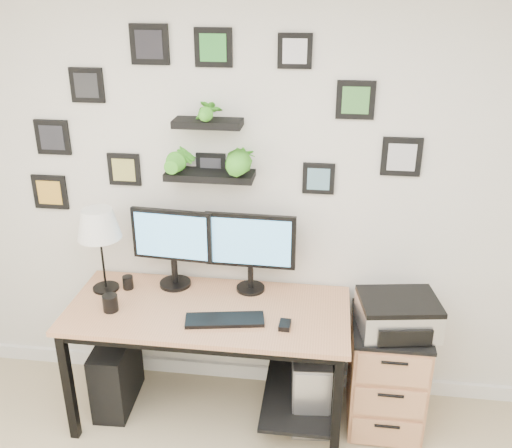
% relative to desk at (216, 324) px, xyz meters
% --- Properties ---
extents(room, '(4.00, 4.00, 4.00)m').
position_rel_desk_xyz_m(room, '(0.24, 0.32, -0.58)').
color(room, '#C4B28C').
rests_on(room, ground).
extents(desk, '(1.60, 0.70, 0.75)m').
position_rel_desk_xyz_m(desk, '(0.00, 0.00, 0.00)').
color(desk, tan).
rests_on(desk, ground).
extents(monitor_left, '(0.49, 0.20, 0.50)m').
position_rel_desk_xyz_m(monitor_left, '(-0.29, 0.19, 0.41)').
color(monitor_left, black).
rests_on(monitor_left, desk).
extents(monitor_right, '(0.53, 0.17, 0.49)m').
position_rel_desk_xyz_m(monitor_right, '(0.18, 0.20, 0.42)').
color(monitor_right, black).
rests_on(monitor_right, desk).
extents(keyboard, '(0.45, 0.21, 0.02)m').
position_rel_desk_xyz_m(keyboard, '(0.09, -0.16, 0.13)').
color(keyboard, black).
rests_on(keyboard, desk).
extents(mouse, '(0.06, 0.10, 0.03)m').
position_rel_desk_xyz_m(mouse, '(0.41, -0.17, 0.14)').
color(mouse, black).
rests_on(mouse, desk).
extents(table_lamp, '(0.25, 0.25, 0.52)m').
position_rel_desk_xyz_m(table_lamp, '(-0.69, 0.10, 0.54)').
color(table_lamp, black).
rests_on(table_lamp, desk).
extents(mug, '(0.09, 0.09, 0.10)m').
position_rel_desk_xyz_m(mug, '(-0.57, -0.13, 0.17)').
color(mug, black).
rests_on(mug, desk).
extents(pen_cup, '(0.06, 0.06, 0.08)m').
position_rel_desk_xyz_m(pen_cup, '(-0.56, 0.12, 0.16)').
color(pen_cup, black).
rests_on(pen_cup, desk).
extents(pc_tower_black, '(0.22, 0.46, 0.45)m').
position_rel_desk_xyz_m(pc_tower_black, '(-0.63, -0.02, -0.40)').
color(pc_tower_black, black).
rests_on(pc_tower_black, ground).
extents(pc_tower_grey, '(0.26, 0.51, 0.49)m').
position_rel_desk_xyz_m(pc_tower_grey, '(0.56, 0.04, -0.38)').
color(pc_tower_grey, gray).
rests_on(pc_tower_grey, ground).
extents(file_cabinet, '(0.43, 0.53, 0.67)m').
position_rel_desk_xyz_m(file_cabinet, '(1.00, 0.06, -0.29)').
color(file_cabinet, tan).
rests_on(file_cabinet, ground).
extents(printer, '(0.47, 0.40, 0.19)m').
position_rel_desk_xyz_m(printer, '(1.03, 0.01, 0.14)').
color(printer, silver).
rests_on(printer, file_cabinet).
extents(wall_decor, '(2.29, 0.18, 1.09)m').
position_rel_desk_xyz_m(wall_decor, '(-0.07, 0.27, 1.04)').
color(wall_decor, black).
rests_on(wall_decor, ground).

